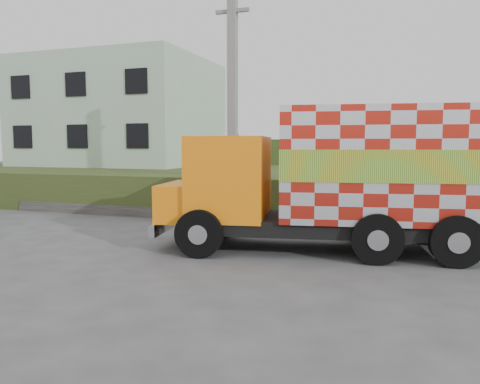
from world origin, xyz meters
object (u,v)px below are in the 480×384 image
at_px(utility_pole, 233,104).
at_px(cargo_truck, 337,179).
at_px(cow, 195,218).
at_px(pedestrian, 233,150).

relative_size(utility_pole, cargo_truck, 0.98).
bearing_deg(cow, utility_pole, 111.89).
distance_m(utility_pole, cow, 5.07).
distance_m(cargo_truck, cow, 4.08).
bearing_deg(cow, cargo_truck, 16.65).
distance_m(cow, pedestrian, 4.60).
relative_size(cargo_truck, pedestrian, 4.21).
height_order(utility_pole, cow, utility_pole).
bearing_deg(utility_pole, cow, -86.53).
bearing_deg(pedestrian, cow, 104.84).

